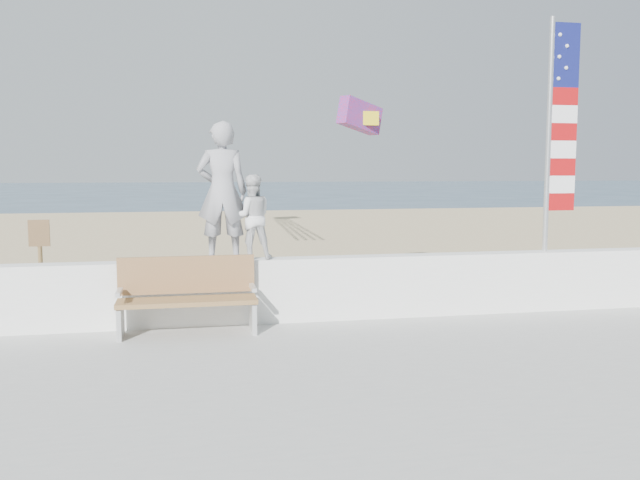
# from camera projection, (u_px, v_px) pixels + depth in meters

# --- Properties ---
(ground) EXTENTS (220.00, 220.00, 0.00)m
(ground) POSITION_uv_depth(u_px,v_px,m) (334.00, 373.00, 7.79)
(ground) COLOR #2F485E
(ground) RESTS_ON ground
(sand) EXTENTS (90.00, 40.00, 0.08)m
(sand) POSITION_uv_depth(u_px,v_px,m) (254.00, 263.00, 16.56)
(sand) COLOR tan
(sand) RESTS_ON ground
(seawall) EXTENTS (30.00, 0.35, 0.90)m
(seawall) POSITION_uv_depth(u_px,v_px,m) (304.00, 289.00, 9.67)
(seawall) COLOR white
(seawall) RESTS_ON boardwalk
(adult) EXTENTS (0.73, 0.52, 1.90)m
(adult) POSITION_uv_depth(u_px,v_px,m) (222.00, 191.00, 9.30)
(adult) COLOR #939398
(adult) RESTS_ON seawall
(child) EXTENTS (0.60, 0.48, 1.18)m
(child) POSITION_uv_depth(u_px,v_px,m) (252.00, 217.00, 9.42)
(child) COLOR silver
(child) RESTS_ON seawall
(bench) EXTENTS (1.80, 0.57, 1.00)m
(bench) POSITION_uv_depth(u_px,v_px,m) (187.00, 295.00, 8.90)
(bench) COLOR olive
(bench) RESTS_ON boardwalk
(flag) EXTENTS (0.50, 0.08, 3.50)m
(flag) POSITION_uv_depth(u_px,v_px,m) (557.00, 125.00, 10.19)
(flag) COLOR silver
(flag) RESTS_ON seawall
(parafoil_kite) EXTENTS (0.97, 0.73, 0.67)m
(parafoil_kite) POSITION_uv_depth(u_px,v_px,m) (361.00, 116.00, 12.32)
(parafoil_kite) COLOR red
(parafoil_kite) RESTS_ON ground
(sign) EXTENTS (0.32, 0.07, 1.46)m
(sign) POSITION_uv_depth(u_px,v_px,m) (40.00, 257.00, 10.70)
(sign) COLOR olive
(sign) RESTS_ON sand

